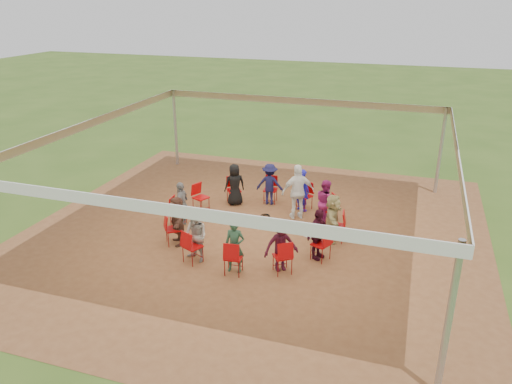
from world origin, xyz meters
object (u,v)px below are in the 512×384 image
(person_seated_4, at_px, (270,184))
(person_seated_7, at_px, (177,220))
(chair_3, at_px, (304,196))
(person_seated_9, at_px, (235,246))
(chair_1, at_px, (336,226))
(chair_8, at_px, (174,229))
(chair_4, at_px, (270,190))
(person_seated_2, at_px, (326,202))
(chair_0, at_px, (321,244))
(chair_5, at_px, (234,190))
(person_seated_10, at_px, (281,245))
(chair_2, at_px, (329,209))
(chair_7, at_px, (178,211))
(person_seated_1, at_px, (333,218))
(person_seated_3, at_px, (302,190))
(chair_6, at_px, (201,198))
(cable_coil, at_px, (266,216))
(person_seated_6, at_px, (182,204))
(person_seated_5, at_px, (235,185))
(person_seated_8, at_px, (196,236))
(chair_11, at_px, (283,256))
(standing_person, at_px, (298,192))
(chair_10, at_px, (233,257))
(chair_9, at_px, (193,247))
(person_seated_0, at_px, (318,234))

(person_seated_4, relative_size, person_seated_7, 1.00)
(chair_3, relative_size, person_seated_9, 0.65)
(chair_1, height_order, chair_8, same)
(chair_4, distance_m, person_seated_2, 2.30)
(chair_0, relative_size, chair_3, 1.00)
(chair_5, xyz_separation_m, person_seated_10, (2.65, -3.71, 0.25))
(chair_2, height_order, chair_7, same)
(chair_2, relative_size, person_seated_9, 0.65)
(person_seated_1, bearing_deg, chair_0, 170.61)
(person_seated_2, relative_size, person_seated_10, 1.00)
(chair_3, xyz_separation_m, chair_5, (-2.33, -0.23, 0.00))
(chair_3, bearing_deg, person_seated_3, 90.00)
(person_seated_2, bearing_deg, chair_3, 9.39)
(chair_6, distance_m, cable_coil, 2.15)
(cable_coil, bearing_deg, person_seated_6, -147.31)
(person_seated_5, height_order, cable_coil, person_seated_5)
(chair_2, relative_size, person_seated_3, 0.65)
(person_seated_8, distance_m, cable_coil, 3.39)
(chair_8, distance_m, person_seated_7, 0.28)
(person_seated_4, distance_m, person_seated_7, 3.85)
(chair_5, xyz_separation_m, person_seated_9, (1.58, -4.11, 0.25))
(chair_1, height_order, chair_7, same)
(chair_11, bearing_deg, chair_6, 105.00)
(person_seated_6, xyz_separation_m, cable_coil, (2.18, 1.40, -0.68))
(chair_5, distance_m, person_seated_7, 3.24)
(person_seated_10, bearing_deg, chair_0, 9.39)
(chair_0, relative_size, person_seated_3, 0.65)
(chair_3, distance_m, chair_6, 3.31)
(chair_6, distance_m, person_seated_1, 4.41)
(chair_1, xyz_separation_m, person_seated_5, (-3.62, 1.58, 0.25))
(chair_5, distance_m, chair_6, 1.21)
(person_seated_9, distance_m, cable_coil, 3.47)
(person_seated_5, height_order, standing_person, standing_person)
(person_seated_6, height_order, person_seated_7, same)
(chair_0, xyz_separation_m, chair_3, (-1.16, 3.10, 0.00))
(chair_8, bearing_deg, person_seated_3, 104.60)
(chair_3, height_order, chair_8, same)
(person_seated_10, bearing_deg, chair_10, 170.61)
(person_seated_8, distance_m, standing_person, 3.89)
(person_seated_1, distance_m, cable_coil, 2.54)
(chair_2, relative_size, standing_person, 0.52)
(chair_9, relative_size, person_seated_6, 0.65)
(chair_3, xyz_separation_m, chair_10, (-0.74, -4.46, 0.00))
(chair_1, relative_size, person_seated_8, 0.65)
(chair_10, distance_m, person_seated_0, 2.30)
(person_seated_3, height_order, person_seated_10, same)
(chair_0, xyz_separation_m, person_seated_3, (-1.21, 2.99, 0.25))
(person_seated_2, distance_m, cable_coil, 1.96)
(person_seated_2, distance_m, person_seated_6, 4.29)
(chair_5, bearing_deg, chair_0, 105.00)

